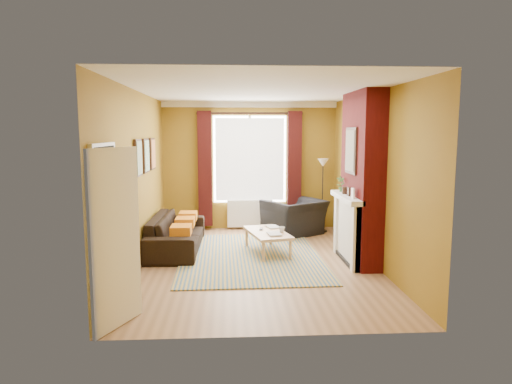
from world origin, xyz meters
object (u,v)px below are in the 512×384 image
coffee_table (267,234)px  wicker_stool (284,226)px  floor_lamp (323,174)px  sofa (177,233)px  armchair (294,217)px

coffee_table → wicker_stool: 1.36m
wicker_stool → floor_lamp: floor_lamp is taller
sofa → floor_lamp: (2.97, 1.39, 0.93)m
wicker_stool → floor_lamp: (0.89, 0.43, 1.03)m
wicker_stool → floor_lamp: 1.43m
sofa → wicker_stool: bearing=-64.1°
armchair → wicker_stool: armchair is taller
armchair → coffee_table: size_ratio=0.88×
wicker_stool → coffee_table: bearing=-108.9°
coffee_table → sofa: bearing=155.8°
sofa → wicker_stool: 2.30m
armchair → floor_lamp: 1.12m
coffee_table → wicker_stool: bearing=58.0°
armchair → floor_lamp: size_ratio=0.71×
sofa → wicker_stool: (2.08, 0.96, -0.10)m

